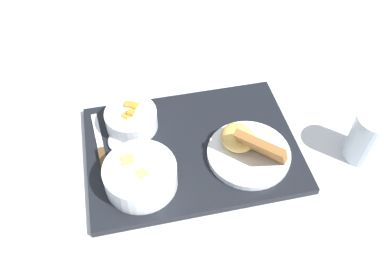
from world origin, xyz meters
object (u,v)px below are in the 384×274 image
bowl_salad (131,118)px  plate_main (248,148)px  glass_water (367,139)px  knife (103,157)px  bowl_soup (140,175)px  spoon (115,152)px

bowl_salad → plate_main: plate_main is taller
bowl_salad → glass_water: bearing=-17.0°
plate_main → glass_water: size_ratio=1.53×
plate_main → knife: (-0.30, 0.04, -0.02)m
bowl_soup → glass_water: size_ratio=1.26×
glass_water → bowl_salad: bearing=163.0°
bowl_soup → glass_water: (0.46, 0.01, 0.00)m
bowl_salad → glass_water: size_ratio=1.01×
bowl_soup → knife: (-0.07, 0.07, -0.02)m
spoon → glass_water: size_ratio=1.55×
plate_main → spoon: plate_main is taller
plate_main → knife: bearing=172.6°
knife → plate_main: bearing=-105.4°
bowl_salad → knife: bearing=-129.9°
knife → bowl_soup: bearing=-142.9°
glass_water → spoon: bearing=171.7°
bowl_salad → plate_main: bearing=-27.0°
plate_main → knife: plate_main is taller
plate_main → bowl_soup: bearing=-171.0°
bowl_salad → knife: (-0.07, -0.08, -0.02)m
bowl_soup → plate_main: bearing=9.0°
bowl_soup → glass_water: 0.46m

